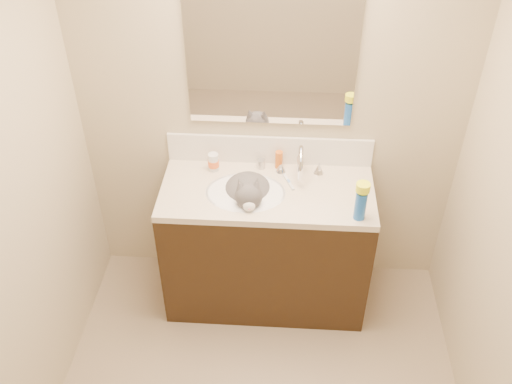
# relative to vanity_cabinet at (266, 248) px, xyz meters

# --- Properties ---
(room_shell) EXTENTS (2.24, 2.54, 2.52)m
(room_shell) POSITION_rel_vanity_cabinet_xyz_m (0.00, -0.97, 1.08)
(room_shell) COLOR tan
(room_shell) RESTS_ON ground
(vanity_cabinet) EXTENTS (1.20, 0.55, 0.82)m
(vanity_cabinet) POSITION_rel_vanity_cabinet_xyz_m (0.00, 0.00, 0.00)
(vanity_cabinet) COLOR black
(vanity_cabinet) RESTS_ON ground
(counter_slab) EXTENTS (1.20, 0.55, 0.04)m
(counter_slab) POSITION_rel_vanity_cabinet_xyz_m (0.00, 0.00, 0.43)
(counter_slab) COLOR beige
(counter_slab) RESTS_ON vanity_cabinet
(basin) EXTENTS (0.45, 0.36, 0.14)m
(basin) POSITION_rel_vanity_cabinet_xyz_m (-0.12, -0.03, 0.38)
(basin) COLOR white
(basin) RESTS_ON vanity_cabinet
(faucet) EXTENTS (0.28, 0.20, 0.21)m
(faucet) POSITION_rel_vanity_cabinet_xyz_m (0.18, 0.14, 0.54)
(faucet) COLOR silver
(faucet) RESTS_ON counter_slab
(cat) EXTENTS (0.35, 0.41, 0.32)m
(cat) POSITION_rel_vanity_cabinet_xyz_m (-0.11, -0.01, 0.42)
(cat) COLOR #4A474A
(cat) RESTS_ON basin
(backsplash) EXTENTS (1.20, 0.02, 0.18)m
(backsplash) POSITION_rel_vanity_cabinet_xyz_m (0.00, 0.26, 0.54)
(backsplash) COLOR silver
(backsplash) RESTS_ON counter_slab
(mirror) EXTENTS (0.90, 0.02, 0.80)m
(mirror) POSITION_rel_vanity_cabinet_xyz_m (0.00, 0.26, 1.13)
(mirror) COLOR white
(mirror) RESTS_ON room_shell
(pill_bottle) EXTENTS (0.06, 0.06, 0.11)m
(pill_bottle) POSITION_rel_vanity_cabinet_xyz_m (-0.32, 0.17, 0.50)
(pill_bottle) COLOR silver
(pill_bottle) RESTS_ON counter_slab
(pill_label) EXTENTS (0.06, 0.06, 0.04)m
(pill_label) POSITION_rel_vanity_cabinet_xyz_m (-0.32, 0.17, 0.50)
(pill_label) COLOR orange
(pill_label) RESTS_ON pill_bottle
(silver_jar) EXTENTS (0.06, 0.06, 0.06)m
(silver_jar) POSITION_rel_vanity_cabinet_xyz_m (-0.05, 0.21, 0.48)
(silver_jar) COLOR #B7B7BC
(silver_jar) RESTS_ON counter_slab
(amber_bottle) EXTENTS (0.05, 0.05, 0.11)m
(amber_bottle) POSITION_rel_vanity_cabinet_xyz_m (0.06, 0.22, 0.50)
(amber_bottle) COLOR #CD5F18
(amber_bottle) RESTS_ON counter_slab
(toothbrush) EXTENTS (0.07, 0.15, 0.01)m
(toothbrush) POSITION_rel_vanity_cabinet_xyz_m (0.12, 0.07, 0.46)
(toothbrush) COLOR silver
(toothbrush) RESTS_ON counter_slab
(toothbrush_head) EXTENTS (0.02, 0.03, 0.01)m
(toothbrush_head) POSITION_rel_vanity_cabinet_xyz_m (0.12, 0.07, 0.46)
(toothbrush_head) COLOR #6491D6
(toothbrush_head) RESTS_ON counter_slab
(spray_can) EXTENTS (0.07, 0.07, 0.17)m
(spray_can) POSITION_rel_vanity_cabinet_xyz_m (0.49, -0.21, 0.53)
(spray_can) COLOR blue
(spray_can) RESTS_ON counter_slab
(spray_cap) EXTENTS (0.08, 0.08, 0.04)m
(spray_cap) POSITION_rel_vanity_cabinet_xyz_m (0.49, -0.21, 0.65)
(spray_cap) COLOR #F2FF1A
(spray_cap) RESTS_ON spray_can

